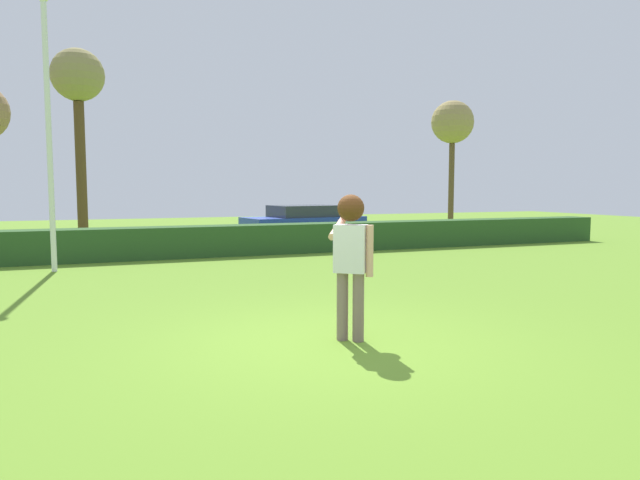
{
  "coord_description": "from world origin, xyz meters",
  "views": [
    {
      "loc": [
        -2.61,
        -6.31,
        1.86
      ],
      "look_at": [
        0.28,
        0.98,
        1.15
      ],
      "focal_mm": 32.42,
      "sensor_mm": 36.0,
      "label": 1
    }
  ],
  "objects_px": {
    "lamppost": "(48,119)",
    "maple_tree": "(452,124)",
    "birch_tree": "(78,83)",
    "parked_car_blue": "(304,221)",
    "frisbee": "(351,216)",
    "person": "(351,249)"
  },
  "relations": [
    {
      "from": "frisbee",
      "to": "parked_car_blue",
      "type": "xyz_separation_m",
      "value": [
        3.8,
        12.18,
        -0.82
      ]
    },
    {
      "from": "maple_tree",
      "to": "birch_tree",
      "type": "xyz_separation_m",
      "value": [
        -16.71,
        1.36,
        1.07
      ]
    },
    {
      "from": "lamppost",
      "to": "parked_car_blue",
      "type": "distance_m",
      "value": 9.51
    },
    {
      "from": "person",
      "to": "frisbee",
      "type": "relative_size",
      "value": 6.45
    },
    {
      "from": "maple_tree",
      "to": "person",
      "type": "bearing_deg",
      "value": -127.46
    },
    {
      "from": "frisbee",
      "to": "lamppost",
      "type": "relative_size",
      "value": 0.05
    },
    {
      "from": "lamppost",
      "to": "maple_tree",
      "type": "height_order",
      "value": "lamppost"
    },
    {
      "from": "maple_tree",
      "to": "birch_tree",
      "type": "bearing_deg",
      "value": 175.36
    },
    {
      "from": "parked_car_blue",
      "to": "birch_tree",
      "type": "bearing_deg",
      "value": 138.73
    },
    {
      "from": "person",
      "to": "parked_car_blue",
      "type": "bearing_deg",
      "value": 72.39
    },
    {
      "from": "frisbee",
      "to": "maple_tree",
      "type": "bearing_deg",
      "value": 52.26
    },
    {
      "from": "lamppost",
      "to": "birch_tree",
      "type": "relative_size",
      "value": 0.82
    },
    {
      "from": "lamppost",
      "to": "birch_tree",
      "type": "height_order",
      "value": "birch_tree"
    },
    {
      "from": "lamppost",
      "to": "birch_tree",
      "type": "bearing_deg",
      "value": 87.52
    },
    {
      "from": "frisbee",
      "to": "parked_car_blue",
      "type": "distance_m",
      "value": 12.79
    },
    {
      "from": "person",
      "to": "lamppost",
      "type": "relative_size",
      "value": 0.29
    },
    {
      "from": "parked_car_blue",
      "to": "lamppost",
      "type": "bearing_deg",
      "value": -147.64
    },
    {
      "from": "lamppost",
      "to": "birch_tree",
      "type": "distance_m",
      "value": 11.54
    },
    {
      "from": "maple_tree",
      "to": "lamppost",
      "type": "bearing_deg",
      "value": -150.15
    },
    {
      "from": "parked_car_blue",
      "to": "birch_tree",
      "type": "distance_m",
      "value": 10.98
    },
    {
      "from": "frisbee",
      "to": "lamppost",
      "type": "distance_m",
      "value": 8.48
    },
    {
      "from": "parked_car_blue",
      "to": "birch_tree",
      "type": "height_order",
      "value": "birch_tree"
    }
  ]
}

